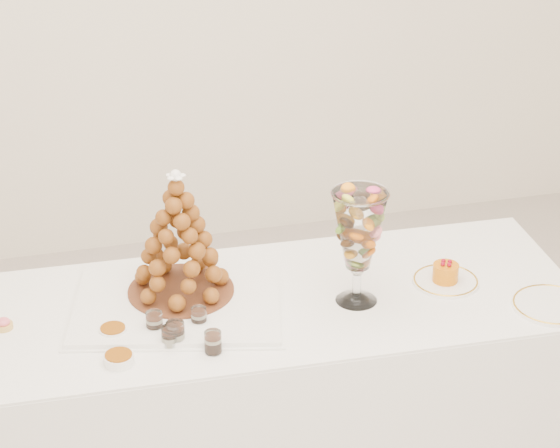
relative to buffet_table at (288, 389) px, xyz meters
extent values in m
cube|color=white|center=(0.00, 0.00, 0.00)|extent=(1.84, 0.78, 0.68)
cube|color=white|center=(0.00, 0.00, 0.34)|extent=(1.83, 0.78, 0.01)
cube|color=white|center=(-0.34, 0.03, 0.36)|extent=(0.72, 0.60, 0.02)
cylinder|color=white|center=(0.20, -0.06, 0.36)|extent=(0.13, 0.13, 0.02)
cylinder|color=white|center=(0.20, -0.06, 0.41)|extent=(0.03, 0.03, 0.09)
sphere|color=white|center=(0.20, -0.06, 0.46)|extent=(0.04, 0.04, 0.04)
cylinder|color=white|center=(0.51, -0.03, 0.35)|extent=(0.21, 0.21, 0.01)
cylinder|color=white|center=(0.77, -0.25, 0.35)|extent=(0.24, 0.24, 0.01)
cylinder|color=tan|center=(-0.86, 0.04, 0.35)|extent=(0.06, 0.06, 0.02)
ellipsoid|color=#E55E70|center=(-0.86, 0.04, 0.37)|extent=(0.04, 0.04, 0.02)
cylinder|color=white|center=(-0.43, -0.09, 0.38)|extent=(0.05, 0.05, 0.07)
cylinder|color=white|center=(-0.38, -0.17, 0.38)|extent=(0.06, 0.06, 0.07)
cylinder|color=white|center=(-0.30, -0.09, 0.38)|extent=(0.05, 0.05, 0.06)
cylinder|color=white|center=(-0.40, -0.17, 0.38)|extent=(0.06, 0.06, 0.06)
cylinder|color=white|center=(-0.28, -0.23, 0.38)|extent=(0.05, 0.05, 0.07)
cylinder|color=white|center=(-0.55, -0.08, 0.36)|extent=(0.08, 0.08, 0.03)
cylinder|color=white|center=(-0.55, -0.22, 0.36)|extent=(0.09, 0.09, 0.03)
cylinder|color=brown|center=(-0.32, 0.09, 0.37)|extent=(0.33, 0.33, 0.01)
cone|color=brown|center=(-0.32, 0.09, 0.57)|extent=(0.34, 0.34, 0.40)
sphere|color=white|center=(-0.32, 0.09, 0.76)|extent=(0.04, 0.04, 0.04)
cylinder|color=orange|center=(0.51, -0.04, 0.38)|extent=(0.08, 0.08, 0.06)
sphere|color=maroon|center=(0.52, -0.03, 0.42)|extent=(0.01, 0.01, 0.01)
sphere|color=maroon|center=(0.50, -0.02, 0.42)|extent=(0.01, 0.01, 0.01)
sphere|color=maroon|center=(0.49, -0.04, 0.42)|extent=(0.01, 0.01, 0.01)
sphere|color=maroon|center=(0.51, -0.05, 0.42)|extent=(0.01, 0.01, 0.01)
camera|label=1|loc=(-0.75, -2.81, 2.11)|focal=70.00mm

